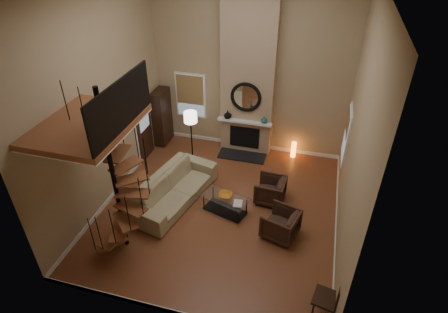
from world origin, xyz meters
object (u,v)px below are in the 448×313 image
(sofa, at_px, (174,188))
(hutch, at_px, (162,117))
(coffee_table, at_px, (225,203))
(accent_lamp, at_px, (293,150))
(armchair_near, at_px, (273,191))
(armchair_far, at_px, (283,225))
(floor_lamp, at_px, (191,121))
(side_chair, at_px, (331,297))

(sofa, bearing_deg, hutch, 41.31)
(coffee_table, distance_m, accent_lamp, 3.38)
(sofa, xyz_separation_m, accent_lamp, (2.86, 2.98, -0.15))
(armchair_near, bearing_deg, armchair_far, 23.28)
(coffee_table, xyz_separation_m, floor_lamp, (-1.60, 1.98, 1.13))
(armchair_near, height_order, accent_lamp, armchair_near)
(armchair_far, height_order, coffee_table, armchair_far)
(sofa, bearing_deg, accent_lamp, -31.00)
(hutch, xyz_separation_m, accent_lamp, (4.35, 0.24, -0.70))
(armchair_far, relative_size, floor_lamp, 0.47)
(armchair_near, distance_m, armchair_far, 1.31)
(armchair_far, height_order, floor_lamp, floor_lamp)
(armchair_far, bearing_deg, sofa, -84.84)
(coffee_table, bearing_deg, hutch, 135.94)
(hutch, height_order, side_chair, hutch)
(hutch, xyz_separation_m, floor_lamp, (1.33, -0.85, 0.46))
(sofa, height_order, floor_lamp, floor_lamp)
(sofa, relative_size, armchair_near, 3.63)
(accent_lamp, bearing_deg, side_chair, -76.22)
(hutch, height_order, armchair_near, hutch)
(coffee_table, bearing_deg, armchair_near, 33.03)
(floor_lamp, distance_m, side_chair, 6.22)
(armchair_near, relative_size, side_chair, 0.77)
(armchair_far, xyz_separation_m, floor_lamp, (-3.18, 2.47, 1.06))
(armchair_near, bearing_deg, side_chair, 30.61)
(armchair_far, xyz_separation_m, coffee_table, (-1.58, 0.49, -0.07))
(armchair_far, bearing_deg, coffee_table, -91.11)
(hutch, bearing_deg, accent_lamp, 3.14)
(armchair_near, bearing_deg, hutch, -114.35)
(hutch, bearing_deg, floor_lamp, -32.57)
(armchair_far, relative_size, side_chair, 0.80)
(sofa, bearing_deg, floor_lamp, 17.49)
(sofa, xyz_separation_m, armchair_near, (2.58, 0.64, -0.04))
(hutch, distance_m, floor_lamp, 1.65)
(armchair_near, bearing_deg, floor_lamp, -111.61)
(side_chair, bearing_deg, armchair_far, 121.93)
(armchair_far, distance_m, side_chair, 2.22)
(coffee_table, bearing_deg, sofa, 176.24)
(accent_lamp, bearing_deg, floor_lamp, -160.16)
(armchair_near, height_order, floor_lamp, floor_lamp)
(sofa, xyz_separation_m, coffee_table, (1.45, -0.09, -0.11))
(hutch, relative_size, sofa, 0.65)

